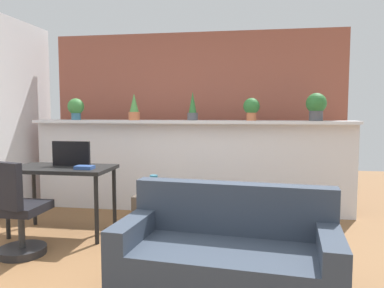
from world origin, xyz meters
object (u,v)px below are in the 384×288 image
Objects in this scene: potted_plant_1 at (134,108)px; couch at (227,260)px; office_chair at (16,216)px; side_cube_shelf at (156,217)px; desk at (62,174)px; book_on_desk at (85,167)px; tv_monitor at (71,154)px; potted_plant_4 at (316,105)px; potted_plant_0 at (76,108)px; potted_plant_2 at (193,108)px; vase_on_shelf at (154,185)px; potted_plant_3 at (251,108)px.

couch is at bearing -57.70° from potted_plant_1.
side_cube_shelf is (1.17, 0.63, -0.14)m from office_chair.
book_on_desk is at bearing -19.90° from desk.
tv_monitor is 2.27m from couch.
couch is at bearing -113.21° from potted_plant_4.
desk is 0.68× the size of couch.
office_chair is (0.24, -1.76, -1.01)m from potted_plant_0.
potted_plant_4 reaches higher than potted_plant_0.
side_cube_shelf is (0.59, -1.14, -1.15)m from potted_plant_1.
vase_on_shelf is (-0.21, -1.21, -0.80)m from potted_plant_2.
couch is (1.57, -1.03, -0.49)m from book_on_desk.
potted_plant_1 reaches higher than office_chair.
potted_plant_2 is at bearing 53.00° from office_chair.
desk is at bearing 160.10° from book_on_desk.
side_cube_shelf is 0.35m from vase_on_shelf.
potted_plant_3 is 1.54× the size of book_on_desk.
desk is (0.35, -1.07, -0.74)m from potted_plant_0.
potted_plant_1 is 1.03× the size of potted_plant_4.
potted_plant_4 reaches higher than side_cube_shelf.
potted_plant_0 is at bearing -179.32° from potted_plant_3.
potted_plant_0 is at bearing 97.94° from office_chair.
book_on_desk is (-0.16, -1.20, -0.63)m from potted_plant_1.
tv_monitor is at bearing -112.17° from potted_plant_1.
couch is (-0.95, -2.21, -1.15)m from potted_plant_4.
potted_plant_2 reaches higher than side_cube_shelf.
tv_monitor is (0.07, 0.08, 0.22)m from desk.
couch is at bearing -33.91° from tv_monitor.
office_chair reaches higher than vase_on_shelf.
book_on_desk is (0.32, -0.12, 0.10)m from desk.
potted_plant_2 is (1.62, 0.07, -0.00)m from potted_plant_0.
potted_plant_1 is 1.52m from vase_on_shelf.
tv_monitor reaches higher than couch.
vase_on_shelf is at bearing -9.04° from tv_monitor.
desk reaches higher than side_cube_shelf.
potted_plant_3 is 2.51m from couch.
couch is at bearing -33.14° from book_on_desk.
potted_plant_0 is 1.98m from vase_on_shelf.
office_chair is (-0.58, -1.77, -1.01)m from potted_plant_1.
side_cube_shelf is at bearing -62.86° from potted_plant_1.
potted_plant_1 is 0.95× the size of potted_plant_2.
desk is at bearing 176.90° from side_cube_shelf.
potted_plant_4 reaches higher than tv_monitor.
office_chair is at bearing -126.34° from book_on_desk.
desk is at bearing -72.06° from potted_plant_0.
potted_plant_4 is 0.38× the size of office_chair.
side_cube_shelf is (-0.97, -1.16, -1.15)m from potted_plant_3.
potted_plant_2 reaches higher than book_on_desk.
vase_on_shelf is at bearing -147.25° from potted_plant_4.
potted_plant_1 reaches higher than tv_monitor.
potted_plant_2 reaches higher than vase_on_shelf.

